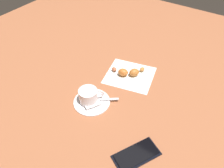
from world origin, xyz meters
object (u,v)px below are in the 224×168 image
at_px(cell_phone, 136,155).
at_px(sugar_packet, 94,105).
at_px(napkin, 130,75).
at_px(espresso_cup, 89,95).
at_px(saucer, 92,101).
at_px(teaspoon, 94,100).
at_px(croissant, 129,72).

bearing_deg(cell_phone, sugar_packet, -109.83).
bearing_deg(napkin, cell_phone, 33.56).
bearing_deg(espresso_cup, saucer, 114.81).
xyz_separation_m(espresso_cup, teaspoon, (-0.01, 0.01, -0.02)).
bearing_deg(cell_phone, croissant, -145.53).
relative_size(sugar_packet, cell_phone, 0.37).
relative_size(saucer, napkin, 0.71).
relative_size(teaspoon, sugar_packet, 2.07).
height_order(saucer, cell_phone, same).
xyz_separation_m(saucer, sugar_packet, (0.02, 0.02, 0.01)).
bearing_deg(sugar_packet, saucer, 83.19).
bearing_deg(croissant, cell_phone, 34.47).
relative_size(saucer, cell_phone, 0.87).
bearing_deg(napkin, espresso_cup, -12.90).
bearing_deg(croissant, napkin, 111.12).
bearing_deg(teaspoon, cell_phone, 66.79).
relative_size(teaspoon, cell_phone, 0.76).
bearing_deg(teaspoon, napkin, 170.35).
bearing_deg(napkin, teaspoon, -9.65).
distance_m(napkin, croissant, 0.02).
distance_m(teaspoon, cell_phone, 0.26).
height_order(teaspoon, croissant, croissant).
bearing_deg(cell_phone, teaspoon, -113.21).
height_order(saucer, teaspoon, teaspoon).
xyz_separation_m(saucer, espresso_cup, (0.00, -0.01, 0.03)).
xyz_separation_m(saucer, cell_phone, (0.09, 0.24, 0.00)).
bearing_deg(sugar_packet, napkin, 24.95).
distance_m(sugar_packet, croissant, 0.22).
bearing_deg(croissant, teaspoon, -8.20).
relative_size(sugar_packet, croissant, 0.46).
xyz_separation_m(sugar_packet, napkin, (-0.22, 0.02, -0.01)).
relative_size(teaspoon, napkin, 0.62).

